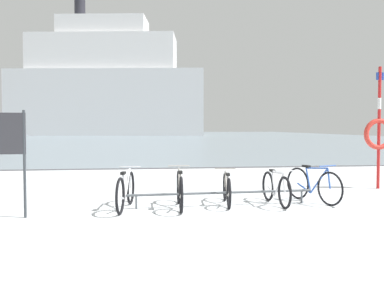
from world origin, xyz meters
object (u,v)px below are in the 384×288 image
(bicycle_4, at_px, (313,185))
(bicycle_1, at_px, (180,190))
(bicycle_0, at_px, (126,191))
(info_sign, at_px, (10,145))
(ferry_ship, at_px, (107,87))
(bicycle_2, at_px, (227,189))
(rescue_post, at_px, (379,132))
(bicycle_3, at_px, (276,188))

(bicycle_4, bearing_deg, bicycle_1, -174.29)
(bicycle_0, bearing_deg, bicycle_4, 3.59)
(info_sign, height_order, ferry_ship, ferry_ship)
(bicycle_1, height_order, bicycle_2, bicycle_1)
(rescue_post, bearing_deg, bicycle_1, -159.63)
(info_sign, bearing_deg, bicycle_2, 11.19)
(bicycle_3, distance_m, ferry_ship, 73.38)
(bicycle_4, bearing_deg, rescue_post, 34.41)
(bicycle_0, height_order, info_sign, info_sign)
(bicycle_0, distance_m, ferry_ship, 73.16)
(bicycle_0, height_order, bicycle_1, bicycle_1)
(bicycle_4, bearing_deg, info_sign, -171.95)
(bicycle_0, height_order, bicycle_3, bicycle_0)
(bicycle_1, xyz_separation_m, info_sign, (-3.14, -0.57, 0.95))
(ferry_ship, bearing_deg, bicycle_3, -83.50)
(info_sign, relative_size, ferry_ship, 0.05)
(bicycle_2, distance_m, info_sign, 4.36)
(bicycle_1, relative_size, bicycle_4, 1.11)
(bicycle_0, distance_m, bicycle_3, 3.16)
(bicycle_2, height_order, rescue_post, rescue_post)
(bicycle_2, xyz_separation_m, info_sign, (-4.17, -0.82, 1.00))
(bicycle_0, distance_m, rescue_post, 7.03)
(ferry_ship, bearing_deg, bicycle_0, -85.98)
(bicycle_1, xyz_separation_m, bicycle_2, (1.03, 0.26, -0.04))
(bicycle_2, xyz_separation_m, ferry_ship, (-7.22, 72.26, 8.63))
(info_sign, xyz_separation_m, rescue_post, (8.68, 2.62, 0.19))
(bicycle_2, bearing_deg, bicycle_3, -7.82)
(bicycle_0, relative_size, bicycle_4, 1.10)
(bicycle_1, xyz_separation_m, bicycle_4, (2.97, 0.30, 0.01))
(bicycle_2, distance_m, bicycle_3, 1.04)
(bicycle_3, relative_size, bicycle_4, 1.00)
(bicycle_3, distance_m, rescue_post, 4.15)
(bicycle_1, height_order, bicycle_4, bicycle_4)
(info_sign, distance_m, rescue_post, 9.07)
(bicycle_3, relative_size, rescue_post, 0.50)
(bicycle_0, bearing_deg, ferry_ship, 94.02)
(ferry_ship, bearing_deg, bicycle_4, -82.77)
(bicycle_3, height_order, info_sign, info_sign)
(bicycle_1, distance_m, bicycle_2, 1.06)
(bicycle_2, relative_size, rescue_post, 0.50)
(bicycle_2, xyz_separation_m, rescue_post, (4.51, 1.80, 1.19))
(bicycle_0, relative_size, rescue_post, 0.55)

